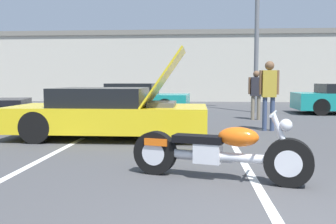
# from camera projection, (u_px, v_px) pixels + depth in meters

# --- Properties ---
(parking_stripe_foreground) EXTENTS (0.12, 5.92, 0.01)m
(parking_stripe_foreground) POSITION_uv_depth(u_px,v_px,m) (24.00, 168.00, 5.70)
(parking_stripe_foreground) COLOR white
(parking_stripe_foreground) RESTS_ON ground
(parking_stripe_middle) EXTENTS (0.12, 5.92, 0.01)m
(parking_stripe_middle) POSITION_uv_depth(u_px,v_px,m) (250.00, 173.00, 5.44)
(parking_stripe_middle) COLOR white
(parking_stripe_middle) RESTS_ON ground
(far_building) EXTENTS (32.00, 4.20, 4.40)m
(far_building) POSITION_uv_depth(u_px,v_px,m) (212.00, 65.00, 24.78)
(far_building) COLOR beige
(far_building) RESTS_ON ground
(motorcycle) EXTENTS (2.39, 0.97, 0.94)m
(motorcycle) POSITION_uv_depth(u_px,v_px,m) (218.00, 152.00, 5.05)
(motorcycle) COLOR black
(motorcycle) RESTS_ON ground
(show_car_hood_open) EXTENTS (4.49, 1.94, 2.05)m
(show_car_hood_open) POSITION_uv_depth(u_px,v_px,m) (110.00, 113.00, 8.67)
(show_car_hood_open) COLOR yellow
(show_car_hood_open) RESTS_ON ground
(parked_car_mid_left_row) EXTENTS (4.28, 2.16, 1.21)m
(parked_car_mid_left_row) POSITION_uv_depth(u_px,v_px,m) (136.00, 99.00, 15.12)
(parked_car_mid_left_row) COLOR teal
(parked_car_mid_left_row) RESTS_ON ground
(spectator_near_motorcycle) EXTENTS (0.52, 0.22, 1.65)m
(spectator_near_motorcycle) POSITION_uv_depth(u_px,v_px,m) (256.00, 91.00, 12.58)
(spectator_near_motorcycle) COLOR gray
(spectator_near_motorcycle) RESTS_ON ground
(spectator_by_show_car) EXTENTS (0.52, 0.24, 1.84)m
(spectator_by_show_car) POSITION_uv_depth(u_px,v_px,m) (269.00, 89.00, 9.87)
(spectator_by_show_car) COLOR #38476B
(spectator_by_show_car) RESTS_ON ground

